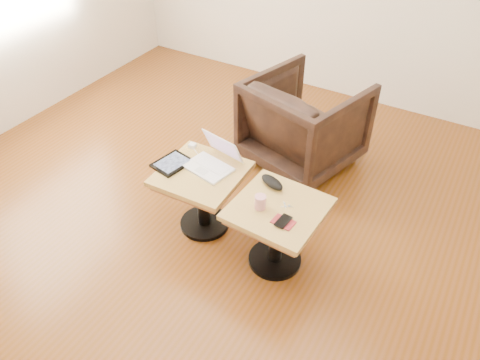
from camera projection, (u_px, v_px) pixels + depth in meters
The scene contains 11 objects.
room_shell at pixel (202, 39), 2.47m from camera, with size 4.52×4.52×2.71m.
side_table_left at pixel (202, 186), 3.08m from camera, with size 0.54×0.54×0.48m.
side_table_right at pixel (277, 221), 2.82m from camera, with size 0.55×0.55×0.48m.
laptop at pixel (213, 160), 3.03m from camera, with size 0.34×0.34×0.20m.
tablet at pixel (172, 163), 3.06m from camera, with size 0.23×0.27×0.02m.
charging_adapter at pixel (192, 145), 3.21m from camera, with size 0.04×0.04×0.03m, color white.
glasses_case at pixel (272, 182), 2.88m from camera, with size 0.18×0.08×0.06m, color black.
striped_cup at pixel (260, 202), 2.71m from camera, with size 0.07×0.07×0.09m, color #CA344E.
earbuds_tangle at pixel (286, 205), 2.75m from camera, with size 0.06×0.04×0.01m.
phone_on_sleeve at pixel (283, 222), 2.64m from camera, with size 0.13×0.12×0.02m.
armchair at pixel (304, 123), 3.66m from camera, with size 0.78×0.80×0.73m, color black.
Camera 1 is at (1.38, -1.95, 2.33)m, focal length 35.00 mm.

